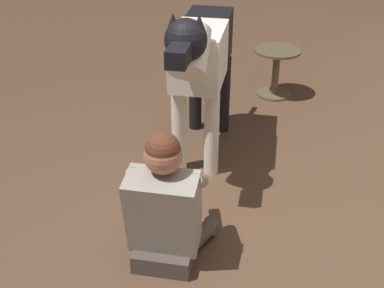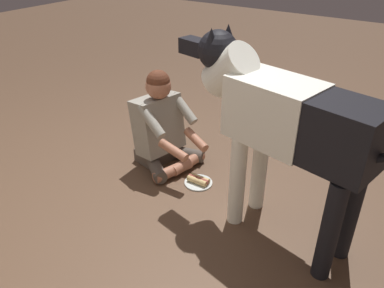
% 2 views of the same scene
% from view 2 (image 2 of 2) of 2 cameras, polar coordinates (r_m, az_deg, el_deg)
% --- Properties ---
extents(ground_plane, '(14.97, 14.97, 0.00)m').
position_cam_2_polar(ground_plane, '(3.12, -8.16, -6.55)').
color(ground_plane, brown).
extents(person_sitting_on_floor, '(0.68, 0.57, 0.85)m').
position_cam_2_polar(person_sitting_on_floor, '(3.24, -4.55, 2.48)').
color(person_sitting_on_floor, '#4D433B').
rests_on(person_sitting_on_floor, ground).
extents(large_dog, '(1.61, 0.54, 1.30)m').
position_cam_2_polar(large_dog, '(2.33, 13.35, 3.56)').
color(large_dog, silver).
rests_on(large_dog, ground).
extents(hot_dog_on_plate, '(0.23, 0.23, 0.06)m').
position_cam_2_polar(hot_dog_on_plate, '(3.12, 0.97, -5.54)').
color(hot_dog_on_plate, silver).
rests_on(hot_dog_on_plate, ground).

